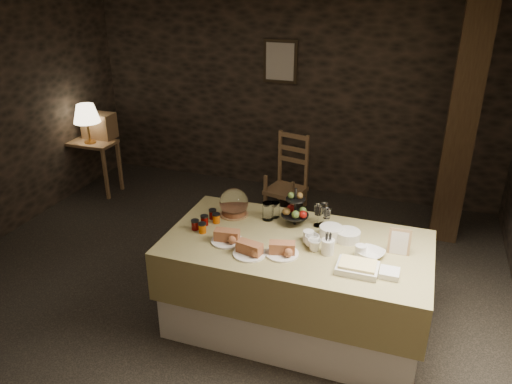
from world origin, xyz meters
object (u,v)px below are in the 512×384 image
(chair, at_px, (287,175))
(timber_column, at_px, (461,128))
(wine_rack, at_px, (99,125))
(console_table, at_px, (91,150))
(fruit_stand, at_px, (295,211))
(buffet_table, at_px, (295,279))
(table_lamp, at_px, (86,114))

(chair, xyz_separation_m, timber_column, (1.94, -0.17, 0.87))
(wine_rack, distance_m, timber_column, 4.55)
(wine_rack, height_order, chair, wine_rack)
(wine_rack, bearing_deg, console_table, -105.52)
(chair, height_order, fruit_stand, fruit_stand)
(chair, bearing_deg, buffet_table, -59.91)
(table_lamp, bearing_deg, timber_column, 3.85)
(table_lamp, xyz_separation_m, wine_rack, (0.00, 0.23, -0.22))
(buffet_table, distance_m, timber_column, 2.57)
(table_lamp, xyz_separation_m, chair, (2.59, 0.47, -0.69))
(table_lamp, relative_size, chair, 0.69)
(table_lamp, bearing_deg, fruit_stand, -25.37)
(buffet_table, relative_size, timber_column, 0.82)
(console_table, height_order, chair, chair)
(console_table, height_order, wine_rack, wine_rack)
(chair, relative_size, timber_column, 0.29)
(buffet_table, distance_m, wine_rack, 3.91)
(chair, bearing_deg, console_table, -158.23)
(console_table, bearing_deg, buffet_table, -28.95)
(buffet_table, xyz_separation_m, console_table, (-3.36, 1.86, 0.12))
(buffet_table, height_order, table_lamp, table_lamp)
(table_lamp, xyz_separation_m, timber_column, (4.53, 0.30, 0.18))
(table_lamp, relative_size, wine_rack, 1.23)
(console_table, relative_size, table_lamp, 1.41)
(console_table, xyz_separation_m, table_lamp, (0.05, -0.05, 0.52))
(fruit_stand, bearing_deg, chair, 107.33)
(timber_column, relative_size, fruit_stand, 7.74)
(table_lamp, bearing_deg, console_table, 135.00)
(console_table, bearing_deg, fruit_stand, -25.75)
(console_table, bearing_deg, timber_column, 3.19)
(fruit_stand, bearing_deg, table_lamp, 154.63)
(buffet_table, xyz_separation_m, wine_rack, (-3.31, 2.04, 0.42))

